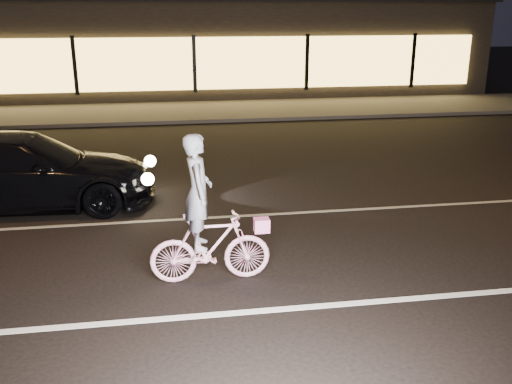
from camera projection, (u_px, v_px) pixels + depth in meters
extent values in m
plane|color=black|center=(253.00, 261.00, 8.74)|extent=(90.00, 90.00, 0.00)
cube|color=silver|center=(270.00, 310.00, 7.33)|extent=(60.00, 0.12, 0.01)
cube|color=gray|center=(236.00, 216.00, 10.62)|extent=(60.00, 0.10, 0.01)
cube|color=#383533|center=(199.00, 111.00, 20.93)|extent=(30.00, 4.00, 0.12)
cube|color=black|center=(189.00, 46.00, 25.96)|extent=(25.00, 8.00, 4.00)
cube|color=#EBB952|center=(194.00, 64.00, 22.23)|extent=(23.00, 0.15, 2.00)
cube|color=black|center=(75.00, 66.00, 21.48)|extent=(0.15, 0.08, 2.20)
cube|color=black|center=(194.00, 64.00, 22.16)|extent=(0.15, 0.08, 2.20)
cube|color=black|center=(307.00, 62.00, 22.84)|extent=(0.15, 0.08, 2.20)
cube|color=black|center=(413.00, 61.00, 23.52)|extent=(0.15, 0.08, 2.20)
imported|color=#E74586|center=(210.00, 247.00, 7.99)|extent=(1.70, 0.48, 1.02)
imported|color=silver|center=(198.00, 192.00, 7.71)|extent=(0.38, 0.59, 1.61)
cube|color=#F0519F|center=(262.00, 225.00, 8.01)|extent=(0.21, 0.18, 0.19)
imported|color=black|center=(23.00, 171.00, 10.91)|extent=(5.00, 2.11, 1.44)
sphere|color=#FFF2BF|center=(150.00, 161.00, 11.87)|extent=(0.24, 0.24, 0.24)
sphere|color=#FFF2BF|center=(148.00, 179.00, 10.63)|extent=(0.24, 0.24, 0.24)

